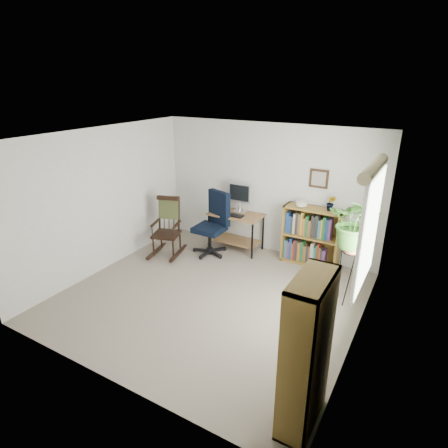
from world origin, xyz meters
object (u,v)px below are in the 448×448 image
Objects in this scene: office_chair at (209,224)px; low_bookshelf at (311,236)px; rocking_chair at (166,227)px; tall_bookshelf at (306,354)px; desk at (236,232)px.

low_bookshelf is (1.76, 0.55, -0.08)m from office_chair.
office_chair is 1.09× the size of rocking_chair.
low_bookshelf is at bearing 3.52° from rocking_chair.
low_bookshelf is (2.44, 0.97, -0.03)m from rocking_chair.
rocking_chair reaches higher than low_bookshelf.
low_bookshelf is 3.42m from tall_bookshelf.
office_chair is 1.15× the size of low_bookshelf.
office_chair is at bearing -127.37° from desk.
desk is 0.91× the size of rocking_chair.
rocking_chair is (-1.01, -0.85, 0.19)m from desk.
rocking_chair is 0.70× the size of tall_bookshelf.
desk is 0.59m from office_chair.
office_chair is at bearing 135.18° from tall_bookshelf.
tall_bookshelf reaches higher than desk.
office_chair is 3.86m from tall_bookshelf.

